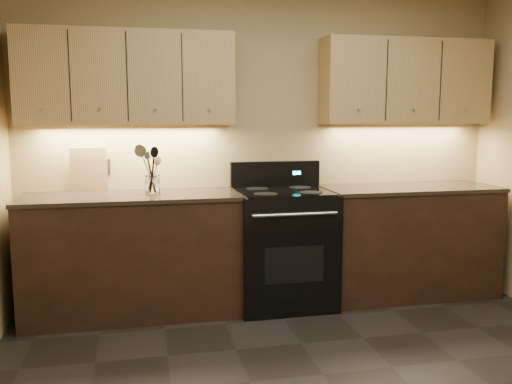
# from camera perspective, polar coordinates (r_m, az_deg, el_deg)

# --- Properties ---
(wall_back) EXTENTS (4.00, 0.04, 2.60)m
(wall_back) POSITION_cam_1_polar(r_m,az_deg,el_deg) (4.55, 0.92, 5.30)
(wall_back) COLOR tan
(wall_back) RESTS_ON ground
(counter_left) EXTENTS (1.62, 0.62, 0.93)m
(counter_left) POSITION_cam_1_polar(r_m,az_deg,el_deg) (4.26, -12.82, -6.46)
(counter_left) COLOR black
(counter_left) RESTS_ON ground
(counter_right) EXTENTS (1.46, 0.62, 0.93)m
(counter_right) POSITION_cam_1_polar(r_m,az_deg,el_deg) (4.80, 15.66, -4.93)
(counter_right) COLOR black
(counter_right) RESTS_ON ground
(stove) EXTENTS (0.76, 0.68, 1.14)m
(stove) POSITION_cam_1_polar(r_m,az_deg,el_deg) (4.38, 2.86, -5.69)
(stove) COLOR black
(stove) RESTS_ON ground
(upper_cab_left) EXTENTS (1.60, 0.30, 0.70)m
(upper_cab_left) POSITION_cam_1_polar(r_m,az_deg,el_deg) (4.29, -13.37, 11.59)
(upper_cab_left) COLOR tan
(upper_cab_left) RESTS_ON wall_back
(upper_cab_right) EXTENTS (1.44, 0.30, 0.70)m
(upper_cab_right) POSITION_cam_1_polar(r_m,az_deg,el_deg) (4.82, 15.44, 11.12)
(upper_cab_right) COLOR tan
(upper_cab_right) RESTS_ON wall_back
(outlet_plate) EXTENTS (0.08, 0.01, 0.12)m
(outlet_plate) POSITION_cam_1_polar(r_m,az_deg,el_deg) (4.45, -15.62, 2.61)
(outlet_plate) COLOR #B2B5BA
(outlet_plate) RESTS_ON wall_back
(utensil_crock) EXTENTS (0.14, 0.14, 0.14)m
(utensil_crock) POSITION_cam_1_polar(r_m,az_deg,el_deg) (4.19, -10.83, 0.71)
(utensil_crock) COLOR white
(utensil_crock) RESTS_ON counter_left
(cutting_board) EXTENTS (0.28, 0.11, 0.35)m
(cutting_board) POSITION_cam_1_polar(r_m,az_deg,el_deg) (4.43, -17.19, 2.30)
(cutting_board) COLOR tan
(cutting_board) RESTS_ON counter_left
(wooden_spoon) EXTENTS (0.15, 0.12, 0.29)m
(wooden_spoon) POSITION_cam_1_polar(r_m,az_deg,el_deg) (4.18, -11.26, 1.95)
(wooden_spoon) COLOR tan
(wooden_spoon) RESTS_ON utensil_crock
(black_spoon) EXTENTS (0.10, 0.16, 0.36)m
(black_spoon) POSITION_cam_1_polar(r_m,az_deg,el_deg) (4.19, -11.09, 2.46)
(black_spoon) COLOR black
(black_spoon) RESTS_ON utensil_crock
(black_turner) EXTENTS (0.16, 0.18, 0.34)m
(black_turner) POSITION_cam_1_polar(r_m,az_deg,el_deg) (4.15, -10.65, 2.21)
(black_turner) COLOR black
(black_turner) RESTS_ON utensil_crock
(steel_spatula) EXTENTS (0.23, 0.11, 0.40)m
(steel_spatula) POSITION_cam_1_polar(r_m,az_deg,el_deg) (4.20, -10.50, 2.73)
(steel_spatula) COLOR silver
(steel_spatula) RESTS_ON utensil_crock
(steel_skimmer) EXTENTS (0.22, 0.13, 0.37)m
(steel_skimmer) POSITION_cam_1_polar(r_m,az_deg,el_deg) (4.16, -10.47, 2.43)
(steel_skimmer) COLOR silver
(steel_skimmer) RESTS_ON utensil_crock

